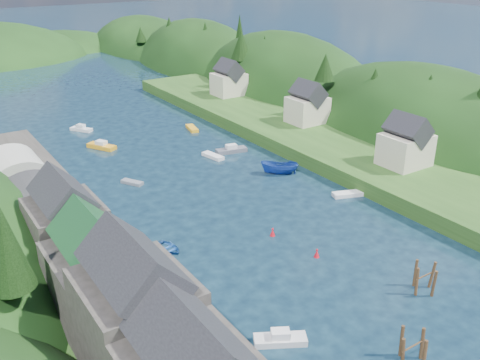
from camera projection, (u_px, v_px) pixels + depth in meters
ground at (170, 160)px, 93.11m from camera, size 600.00×600.00×0.00m
hillside_right at (285, 123)px, 138.01m from camera, size 36.00×245.56×48.00m
far_hills at (20, 84)px, 193.01m from camera, size 103.00×68.00×44.00m
hill_trees at (134, 80)px, 100.27m from camera, size 90.67×150.42×12.96m
quay_left at (95, 278)px, 57.55m from camera, size 12.00×110.00×2.00m
terrace_left_grass at (28, 298)px, 53.90m from camera, size 12.00×110.00×2.50m
quayside_buildings at (121, 301)px, 43.71m from camera, size 8.00×35.84×12.90m
boat_sheds at (27, 187)px, 69.41m from camera, size 7.00×21.00×7.50m
terrace_right at (318, 143)px, 97.65m from camera, size 16.00×120.00×2.40m
right_bank_cottages at (302, 106)px, 103.73m from camera, size 9.00×59.24×8.41m
piling_cluster_near at (412, 351)px, 46.53m from camera, size 2.99×2.81×3.89m
piling_cluster_far at (424, 280)px, 56.62m from camera, size 2.90×2.74×3.81m
channel_buoy_near at (317, 253)px, 63.29m from camera, size 0.70×0.70×1.10m
channel_buoy_far at (273, 232)px, 68.03m from camera, size 0.70×0.70×1.10m
moored_boats at (258, 222)px, 70.10m from camera, size 36.21×95.29×2.36m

